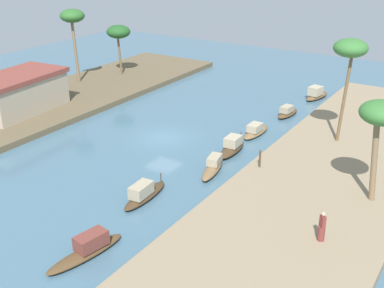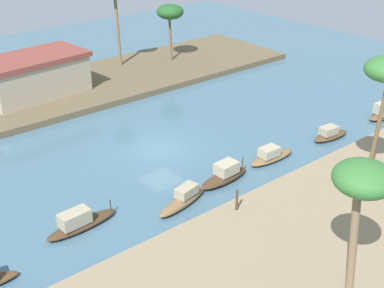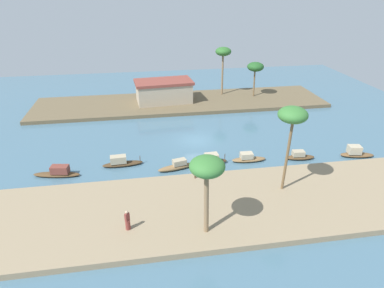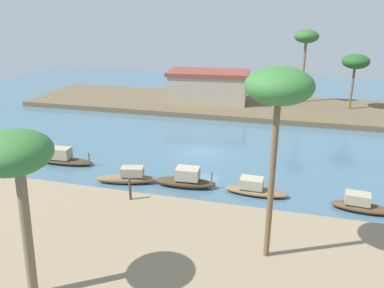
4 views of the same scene
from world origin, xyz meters
name	(u,v)px [view 4 (image 4 of 4)]	position (x,y,z in m)	size (l,w,h in m)	color
river_water	(202,151)	(0.00, 0.00, 0.00)	(73.73, 73.73, 0.00)	#476B7F
riverbank_left	(127,257)	(0.00, -13.97, 0.26)	(45.78, 10.71, 0.52)	#937F60
riverbank_right	(231,105)	(0.00, 13.97, 0.26)	(45.78, 10.71, 0.52)	brown
sampan_downstream_large	(128,177)	(-3.22, -6.62, 0.39)	(4.03, 1.76, 1.08)	brown
sampan_midstream	(186,180)	(0.45, -6.17, 0.46)	(3.90, 1.37, 1.26)	#47331E
sampan_open_hull	(255,189)	(4.70, -6.12, 0.36)	(3.79, 1.17, 1.03)	brown
sampan_with_tall_canopy	(63,158)	(-8.98, -4.92, 0.43)	(4.31, 1.31, 1.18)	#47331E
sampan_foreground	(360,205)	(10.47, -6.58, 0.37)	(3.28, 1.31, 1.02)	brown
mooring_post	(130,189)	(-1.76, -9.50, 1.15)	(0.14, 0.14, 1.26)	#4C3823
palm_tree_left_near	(14,158)	(-2.23, -17.03, 5.89)	(2.57, 2.57, 6.27)	#7F6647
palm_tree_left_far	(279,91)	(5.85, -12.75, 7.67)	(2.50, 2.50, 8.01)	brown
palm_tree_right_tall	(306,39)	(7.34, 16.73, 7.37)	(2.57, 2.57, 7.78)	#7F6647
palm_tree_right_short	(356,62)	(12.29, 14.81, 5.31)	(2.69, 2.69, 5.60)	brown
riverside_building	(208,86)	(-2.70, 14.20, 2.24)	(9.22, 5.63, 3.40)	tan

